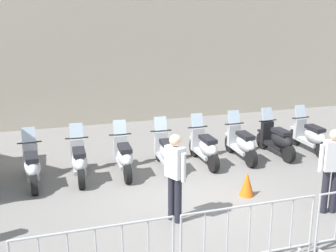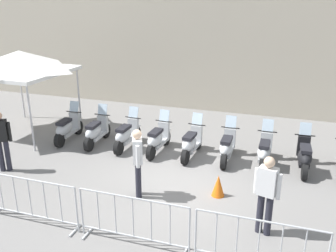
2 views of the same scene
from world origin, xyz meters
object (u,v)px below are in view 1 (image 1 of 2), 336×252
motorcycle_2 (79,161)px  motorcycle_4 (166,153)px  motorcycle_5 (205,148)px  motorcycle_7 (277,140)px  motorcycle_8 (310,137)px  barrier_segment_2 (249,236)px  motorcycle_3 (124,157)px  officer_mid_plaza (175,173)px  motorcycle_1 (32,167)px  officer_by_barriers (332,166)px  motorcycle_6 (242,144)px  traffic_cone (247,184)px

motorcycle_2 → motorcycle_4: (2.14, 0.07, 0.00)m
motorcycle_5 → motorcycle_7: size_ratio=1.00×
motorcycle_8 → barrier_segment_2: size_ratio=0.75×
motorcycle_3 → motorcycle_8: 5.36m
motorcycle_2 → barrier_segment_2: (2.30, -4.33, 0.07)m
motorcycle_4 → officer_mid_plaza: (-0.54, -2.64, 0.53)m
motorcycle_1 → officer_by_barriers: size_ratio=1.00×
motorcycle_6 → traffic_cone: motorcycle_6 is taller
motorcycle_1 → barrier_segment_2: bearing=-51.7°
motorcycle_5 → motorcycle_1: bearing=-177.0°
motorcycle_1 → motorcycle_6: bearing=3.0°
motorcycle_2 → barrier_segment_2: size_ratio=0.75×
motorcycle_3 → barrier_segment_2: (1.23, -4.35, 0.07)m
motorcycle_5 → officer_mid_plaza: (-1.61, -2.73, 0.53)m
motorcycle_5 → officer_mid_plaza: bearing=-120.6°
motorcycle_4 → motorcycle_6: (2.14, 0.14, 0.00)m
motorcycle_3 → motorcycle_4: bearing=2.6°
motorcycle_7 → motorcycle_5: bearing=-177.0°
motorcycle_1 → motorcycle_8: bearing=2.9°
motorcycle_7 → traffic_cone: (-1.92, -2.17, -0.18)m
motorcycle_3 → motorcycle_4: same height
motorcycle_2 → barrier_segment_2: bearing=-62.0°
motorcycle_8 → officer_by_barriers: 3.84m
barrier_segment_2 → motorcycle_5: bearing=78.5°
motorcycle_6 → motorcycle_8: same height
motorcycle_2 → barrier_segment_2: 4.90m
motorcycle_3 → barrier_segment_2: size_ratio=0.75×
motorcycle_8 → traffic_cone: (-2.99, -2.21, -0.18)m
officer_by_barriers → motorcycle_4: bearing=128.8°
motorcycle_3 → motorcycle_5: same height
traffic_cone → barrier_segment_2: bearing=-115.0°
motorcycle_8 → traffic_cone: 3.72m
motorcycle_2 → motorcycle_7: 5.36m
motorcycle_1 → motorcycle_6: same height
motorcycle_2 → motorcycle_3: same height
motorcycle_8 → barrier_segment_2: motorcycle_8 is taller
motorcycle_5 → motorcycle_7: bearing=3.0°
motorcycle_5 → traffic_cone: bearing=-83.9°
motorcycle_6 → officer_by_barriers: officer_by_barriers is taller
officer_by_barriers → traffic_cone: officer_by_barriers is taller
motorcycle_7 → barrier_segment_2: 5.52m
officer_mid_plaza → motorcycle_3: bearing=101.6°
motorcycle_8 → officer_mid_plaza: bearing=-149.1°
motorcycle_2 → officer_by_barriers: officer_by_barriers is taller
motorcycle_6 → barrier_segment_2: (-1.98, -4.53, 0.07)m
motorcycle_5 → barrier_segment_2: motorcycle_5 is taller
motorcycle_3 → motorcycle_7: size_ratio=1.00×
motorcycle_3 → barrier_segment_2: 4.52m
motorcycle_4 → officer_mid_plaza: bearing=-101.5°
motorcycle_2 → motorcycle_7: (5.35, 0.27, 0.00)m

